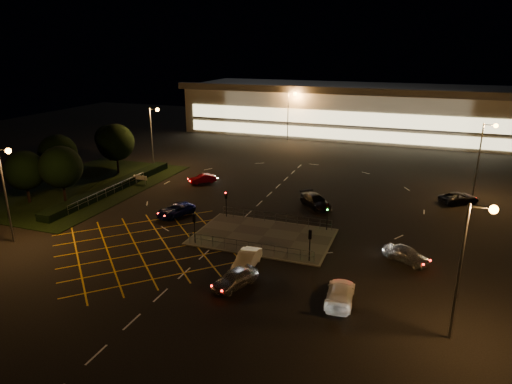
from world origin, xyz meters
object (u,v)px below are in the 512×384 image
(signal_sw, at_px, (194,222))
(car_east_grey, at_px, (459,198))
(car_near_silver, at_px, (235,278))
(car_queue_white, at_px, (247,260))
(signal_ne, at_px, (328,211))
(car_left_blue, at_px, (175,210))
(car_circ_red, at_px, (203,179))
(car_approach_white, at_px, (340,293))
(car_far_dkgrey, at_px, (316,201))
(car_right_silver, at_px, (406,254))
(signal_nw, at_px, (226,198))
(signal_se, at_px, (310,239))

(signal_sw, distance_m, car_east_grey, 34.82)
(car_near_silver, height_order, car_queue_white, car_near_silver)
(signal_ne, xyz_separation_m, car_near_silver, (-4.82, -14.57, -1.60))
(signal_ne, bearing_deg, car_left_blue, -175.20)
(car_near_silver, relative_size, car_circ_red, 1.16)
(car_queue_white, relative_size, car_approach_white, 0.87)
(car_far_dkgrey, bearing_deg, car_right_silver, -89.12)
(car_right_silver, xyz_separation_m, car_approach_white, (-4.59, -9.22, 0.00))
(signal_ne, distance_m, car_left_blue, 18.11)
(car_near_silver, xyz_separation_m, car_queue_white, (-0.31, 3.58, -0.02))
(signal_sw, xyz_separation_m, signal_nw, (0.00, 7.99, 0.00))
(car_near_silver, height_order, car_far_dkgrey, car_far_dkgrey)
(car_near_silver, distance_m, car_left_blue, 18.54)
(signal_se, height_order, car_far_dkgrey, signal_se)
(car_right_silver, relative_size, car_circ_red, 1.14)
(signal_se, bearing_deg, car_circ_red, -43.25)
(signal_nw, relative_size, car_circ_red, 0.81)
(signal_sw, distance_m, signal_nw, 7.99)
(car_near_silver, bearing_deg, car_approach_white, 26.24)
(signal_se, relative_size, car_queue_white, 0.69)
(signal_sw, distance_m, car_right_silver, 20.86)
(car_right_silver, bearing_deg, car_approach_white, -177.50)
(signal_se, xyz_separation_m, car_near_silver, (-4.82, -6.59, -1.60))
(signal_ne, xyz_separation_m, car_approach_white, (3.95, -13.96, -1.61))
(car_left_blue, bearing_deg, car_right_silver, 13.90)
(signal_se, relative_size, signal_ne, 1.00)
(signal_se, distance_m, car_far_dkgrey, 15.61)
(signal_sw, bearing_deg, car_near_silver, 137.47)
(car_far_dkgrey, height_order, car_circ_red, car_far_dkgrey)
(car_left_blue, xyz_separation_m, car_right_silver, (26.52, -3.23, 0.06))
(signal_se, bearing_deg, signal_nw, -33.65)
(car_queue_white, bearing_deg, car_right_silver, 22.09)
(car_circ_red, bearing_deg, signal_ne, 17.07)
(signal_se, relative_size, car_right_silver, 0.71)
(signal_sw, relative_size, car_circ_red, 0.81)
(car_queue_white, bearing_deg, car_near_silver, -87.59)
(car_near_silver, relative_size, car_left_blue, 0.91)
(car_right_silver, relative_size, car_east_grey, 0.86)
(signal_nw, bearing_deg, car_right_silver, -12.98)
(signal_se, xyz_separation_m, car_approach_white, (3.95, -5.97, -1.61))
(car_queue_white, distance_m, car_approach_white, 9.55)
(signal_se, bearing_deg, car_left_blue, -19.82)
(car_right_silver, bearing_deg, car_left_blue, 112.01)
(signal_se, height_order, car_approach_white, signal_se)
(car_circ_red, bearing_deg, car_queue_white, -8.86)
(car_east_grey, distance_m, car_approach_white, 30.68)
(car_left_blue, height_order, car_circ_red, car_left_blue)
(signal_nw, xyz_separation_m, signal_ne, (12.00, 0.00, 0.00))
(car_right_silver, distance_m, car_east_grey, 20.49)
(car_left_blue, relative_size, car_far_dkgrey, 0.92)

